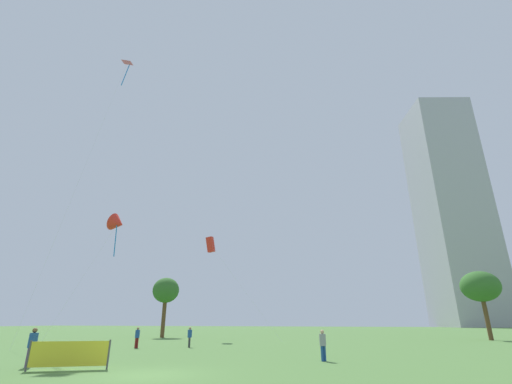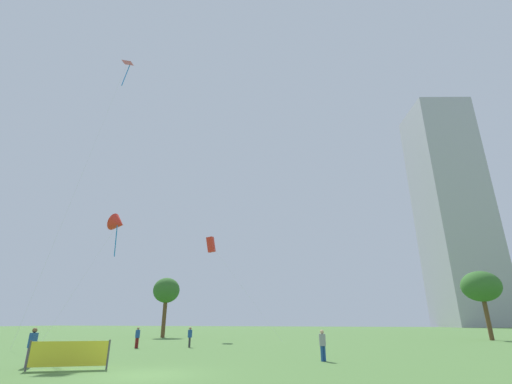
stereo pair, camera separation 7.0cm
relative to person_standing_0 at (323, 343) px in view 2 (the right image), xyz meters
name	(u,v)px [view 2 (the right image)]	position (x,y,z in m)	size (l,w,h in m)	color
ground	(144,375)	(-6.24, -7.21, -0.90)	(280.00, 280.00, 0.00)	#4C7538
person_standing_0	(323,343)	(0.00, 0.00, 0.00)	(0.35, 0.35, 1.56)	#1E478C
person_standing_1	(190,336)	(-11.64, 7.68, -0.01)	(0.34, 0.34, 1.54)	#2D2D33
person_standing_2	(32,344)	(-12.84, -6.46, 0.09)	(0.38, 0.38, 1.71)	#593372
person_standing_3	(137,336)	(-15.25, 5.69, 0.00)	(0.35, 0.35, 1.55)	maroon
kite_flying_0	(118,224)	(-23.67, 12.23, 11.55)	(2.11, 8.86, 13.62)	silver
kite_flying_1	(127,67)	(-24.91, 11.19, 32.82)	(3.24, 11.20, 34.86)	silver
kite_flying_2	(211,245)	(-15.20, 19.28, 10.02)	(9.68, 2.25, 11.95)	silver
park_tree_0	(166,291)	(-23.33, 23.56, 4.96)	(3.52, 3.52, 7.61)	brown
park_tree_1	(481,287)	(15.63, 27.39, 4.89)	(4.28, 4.28, 7.57)	brown
distant_highrise_0	(451,208)	(39.46, 130.84, 43.62)	(21.27, 22.57, 89.04)	#A8A8AD
event_banner	(69,354)	(-10.28, -6.85, -0.25)	(2.93, 1.63, 1.22)	#4C4C4C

